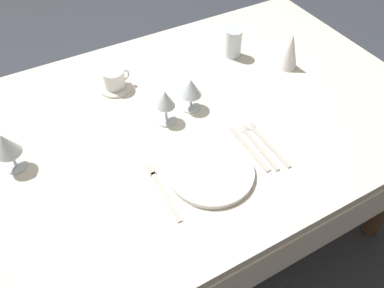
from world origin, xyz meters
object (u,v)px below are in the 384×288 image
at_px(dinner_knife, 250,150).
at_px(napkin_folded, 290,51).
at_px(dinner_plate, 211,172).
at_px(wine_glass_left, 191,89).
at_px(spoon_soup, 254,141).
at_px(fork_outer, 162,189).
at_px(spoon_dessert, 263,139).
at_px(drink_tumbler, 234,43).
at_px(coffee_cup_left, 114,79).
at_px(wine_glass_right, 165,101).
at_px(wine_glass_centre, 6,146).

xyz_separation_m(dinner_knife, napkin_folded, (0.39, 0.30, 0.07)).
distance_m(dinner_plate, napkin_folded, 0.64).
bearing_deg(dinner_plate, wine_glass_left, 72.63).
xyz_separation_m(dinner_knife, spoon_soup, (0.03, 0.02, -0.00)).
xyz_separation_m(fork_outer, spoon_dessert, (0.38, 0.02, -0.00)).
bearing_deg(napkin_folded, dinner_plate, -149.56).
height_order(spoon_soup, drink_tumbler, drink_tumbler).
relative_size(coffee_cup_left, wine_glass_left, 0.82).
bearing_deg(dinner_plate, napkin_folded, 30.44).
height_order(dinner_knife, wine_glass_right, wine_glass_right).
bearing_deg(spoon_soup, coffee_cup_left, 121.47).
distance_m(coffee_cup_left, napkin_folded, 0.69).
height_order(dinner_plate, spoon_soup, dinner_plate).
xyz_separation_m(spoon_soup, wine_glass_centre, (-0.71, 0.27, 0.10)).
bearing_deg(fork_outer, spoon_soup, 4.68).
xyz_separation_m(fork_outer, spoon_soup, (0.35, 0.03, -0.00)).
bearing_deg(wine_glass_left, coffee_cup_left, 129.48).
distance_m(wine_glass_centre, wine_glass_left, 0.61).
bearing_deg(coffee_cup_left, dinner_plate, -79.03).
height_order(wine_glass_centre, napkin_folded, napkin_folded).
bearing_deg(spoon_dessert, dinner_plate, -169.88).
height_order(spoon_soup, wine_glass_centre, wine_glass_centre).
height_order(spoon_soup, wine_glass_right, wine_glass_right).
xyz_separation_m(dinner_plate, wine_glass_right, (-0.01, 0.28, 0.08)).
xyz_separation_m(fork_outer, wine_glass_centre, (-0.36, 0.30, 0.10)).
distance_m(dinner_plate, drink_tumbler, 0.64).
relative_size(spoon_dessert, wine_glass_centre, 1.59).
distance_m(coffee_cup_left, wine_glass_left, 0.31).
distance_m(dinner_plate, wine_glass_right, 0.29).
height_order(dinner_knife, spoon_dessert, spoon_dessert).
relative_size(coffee_cup_left, napkin_folded, 0.70).
relative_size(dinner_plate, wine_glass_right, 2.03).
bearing_deg(wine_glass_centre, wine_glass_right, -4.43).
distance_m(dinner_knife, napkin_folded, 0.50).
height_order(wine_glass_centre, wine_glass_right, wine_glass_centre).
bearing_deg(dinner_knife, dinner_plate, -172.26).
relative_size(dinner_plate, wine_glass_centre, 1.88).
bearing_deg(wine_glass_centre, wine_glass_left, -2.04).
bearing_deg(fork_outer, wine_glass_right, 60.99).
bearing_deg(wine_glass_left, spoon_soup, -67.70).
relative_size(spoon_soup, wine_glass_left, 1.76).
relative_size(dinner_knife, drink_tumbler, 1.87).
distance_m(spoon_soup, drink_tumbler, 0.50).
bearing_deg(wine_glass_left, wine_glass_right, -170.84).
bearing_deg(drink_tumbler, dinner_plate, -129.01).
relative_size(fork_outer, napkin_folded, 1.54).
height_order(fork_outer, napkin_folded, napkin_folded).
xyz_separation_m(fork_outer, drink_tumbler, (0.56, 0.48, 0.06)).
bearing_deg(spoon_dessert, wine_glass_centre, 159.60).
bearing_deg(dinner_knife, spoon_dessert, 15.76).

